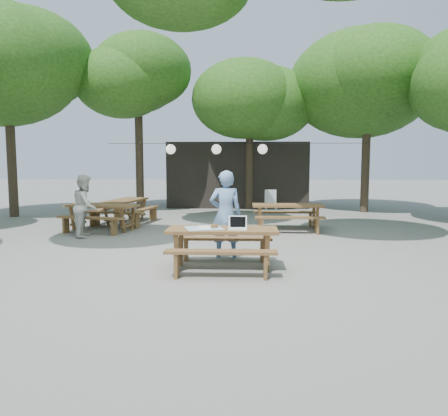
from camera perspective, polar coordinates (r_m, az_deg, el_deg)
ground at (r=9.50m, az=-1.88°, el=-5.84°), size 80.00×80.00×0.00m
pavilion at (r=19.78m, az=1.81°, el=4.41°), size 6.00×3.00×2.80m
main_picnic_table at (r=8.00m, az=-0.21°, el=-5.25°), size 2.00×1.58×0.75m
picnic_table_nw at (r=12.91m, az=-15.59°, el=-1.16°), size 2.22×1.99×0.75m
picnic_table_ne at (r=12.64m, az=8.28°, el=-1.15°), size 2.00×1.59×0.75m
picnic_table_far_w at (r=14.43m, az=-12.73°, el=-0.35°), size 1.86×2.13×0.75m
woman at (r=8.89m, az=0.20°, el=-0.82°), size 0.67×0.46×1.78m
second_person at (r=11.96m, az=-17.66°, el=0.27°), size 0.72×0.87×1.63m
plastic_chair at (r=16.69m, az=6.16°, el=0.15°), size 0.47×0.47×0.90m
laptop at (r=7.83m, az=1.80°, el=-2.35°), size 0.33×0.27×0.24m
tabletop_clutter at (r=7.96m, az=-2.36°, el=-2.57°), size 0.78×0.72×0.08m
paper_lanterns at (r=15.30m, az=-0.94°, el=7.71°), size 9.00×0.34×0.38m
tree_ring at (r=10.68m, az=-0.28°, el=24.15°), size 22.78×23.81×8.06m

